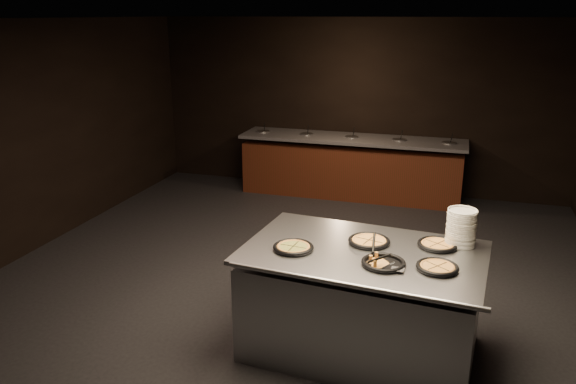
% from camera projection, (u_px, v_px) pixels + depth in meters
% --- Properties ---
extents(room, '(7.02, 8.02, 2.92)m').
position_uv_depth(room, '(289.00, 164.00, 5.85)').
color(room, black).
rests_on(room, ground).
extents(salad_bar, '(3.70, 0.83, 1.18)m').
position_uv_depth(salad_bar, '(350.00, 171.00, 9.40)').
color(salad_bar, '#531C13').
rests_on(salad_bar, ground).
extents(serving_counter, '(2.16, 1.48, 0.99)m').
position_uv_depth(serving_counter, '(361.00, 304.00, 5.03)').
color(serving_counter, '#B3B6BA').
rests_on(serving_counter, ground).
extents(plate_stack, '(0.26, 0.26, 0.33)m').
position_uv_depth(plate_stack, '(461.00, 228.00, 4.94)').
color(plate_stack, white).
rests_on(plate_stack, serving_counter).
extents(pan_veggie_whole, '(0.36, 0.36, 0.04)m').
position_uv_depth(pan_veggie_whole, '(293.00, 247.00, 4.89)').
color(pan_veggie_whole, black).
rests_on(pan_veggie_whole, serving_counter).
extents(pan_cheese_whole, '(0.37, 0.37, 0.04)m').
position_uv_depth(pan_cheese_whole, '(369.00, 241.00, 5.02)').
color(pan_cheese_whole, black).
rests_on(pan_cheese_whole, serving_counter).
extents(pan_cheese_slices_a, '(0.35, 0.35, 0.04)m').
position_uv_depth(pan_cheese_slices_a, '(437.00, 245.00, 4.95)').
color(pan_cheese_slices_a, black).
rests_on(pan_cheese_slices_a, serving_counter).
extents(pan_cheese_slices_b, '(0.36, 0.36, 0.04)m').
position_uv_depth(pan_cheese_slices_b, '(383.00, 263.00, 4.58)').
color(pan_cheese_slices_b, black).
rests_on(pan_cheese_slices_b, serving_counter).
extents(pan_veggie_slices, '(0.34, 0.34, 0.04)m').
position_uv_depth(pan_veggie_slices, '(437.00, 267.00, 4.51)').
color(pan_veggie_slices, black).
rests_on(pan_veggie_slices, serving_counter).
extents(server_left, '(0.11, 0.32, 0.15)m').
position_uv_depth(server_left, '(373.00, 243.00, 4.83)').
color(server_left, '#B3B6BA').
rests_on(server_left, serving_counter).
extents(server_right, '(0.30, 0.09, 0.14)m').
position_uv_depth(server_right, '(385.00, 262.00, 4.48)').
color(server_right, '#B3B6BA').
rests_on(server_right, serving_counter).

